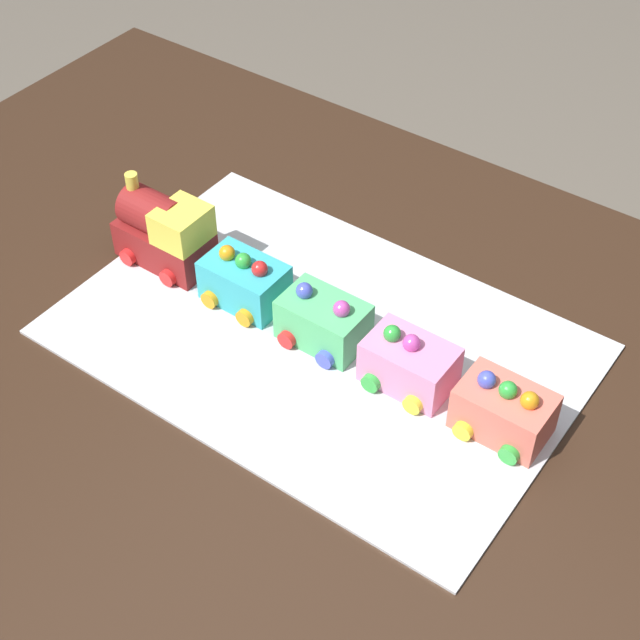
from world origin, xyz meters
name	(u,v)px	position (x,y,z in m)	size (l,w,h in m)	color
dining_table	(278,419)	(0.00, 0.00, 0.63)	(1.40, 1.00, 0.74)	#382316
cake_board	(320,339)	(0.02, 0.06, 0.74)	(0.60, 0.40, 0.00)	silver
cake_locomotive	(164,231)	(-0.22, 0.06, 0.79)	(0.14, 0.08, 0.12)	maroon
cake_car_hopper_turquoise	(245,281)	(-0.09, 0.06, 0.77)	(0.10, 0.08, 0.07)	#38B7C6
cake_car_tanker_mint_green	(323,321)	(0.03, 0.06, 0.77)	(0.10, 0.08, 0.07)	#59CC7A
cake_car_flatbed_bubblegum	(409,364)	(0.14, 0.06, 0.77)	(0.10, 0.08, 0.07)	pink
cake_car_gondola_coral	(504,410)	(0.26, 0.06, 0.77)	(0.10, 0.08, 0.07)	#F27260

